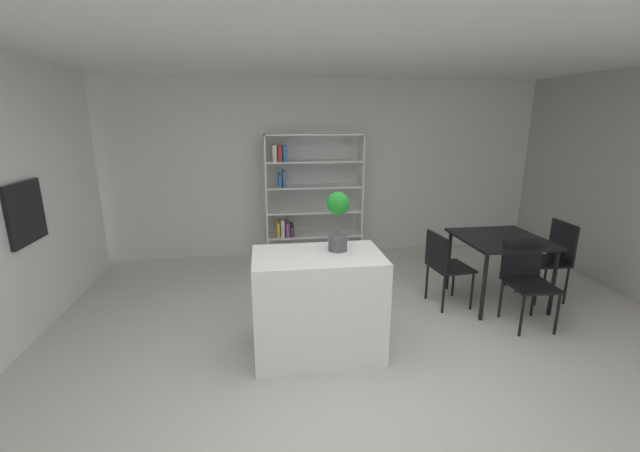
% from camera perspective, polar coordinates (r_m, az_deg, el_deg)
% --- Properties ---
extents(ground_plane, '(10.04, 10.04, 0.00)m').
position_cam_1_polar(ground_plane, '(3.69, 4.48, -19.39)').
color(ground_plane, beige).
extents(ceiling_slab, '(7.29, 6.46, 0.06)m').
position_cam_1_polar(ceiling_slab, '(3.11, 5.58, 26.07)').
color(ceiling_slab, white).
rests_on(ceiling_slab, ground_plane).
extents(back_partition, '(7.29, 0.06, 2.65)m').
position_cam_1_polar(back_partition, '(6.26, -1.66, 8.02)').
color(back_partition, silver).
rests_on(back_partition, ground_plane).
extents(built_in_oven, '(0.06, 0.58, 0.58)m').
position_cam_1_polar(built_in_oven, '(4.69, -36.10, 1.54)').
color(built_in_oven, black).
rests_on(built_in_oven, ground_plane).
extents(kitchen_island, '(1.13, 0.70, 0.94)m').
position_cam_1_polar(kitchen_island, '(3.70, -0.31, -10.89)').
color(kitchen_island, white).
rests_on(kitchen_island, ground_plane).
extents(potted_plant_on_island, '(0.20, 0.20, 0.53)m').
position_cam_1_polar(potted_plant_on_island, '(3.54, 2.56, 1.34)').
color(potted_plant_on_island, '#4C4C51').
rests_on(potted_plant_on_island, kitchen_island).
extents(open_bookshelf, '(1.41, 0.37, 1.87)m').
position_cam_1_polar(open_bookshelf, '(5.95, -1.85, 4.09)').
color(open_bookshelf, white).
rests_on(open_bookshelf, ground_plane).
extents(dining_table, '(0.92, 0.94, 0.78)m').
position_cam_1_polar(dining_table, '(5.03, 24.05, -2.42)').
color(dining_table, black).
rests_on(dining_table, ground_plane).
extents(dining_chair_window_side, '(0.43, 0.44, 0.93)m').
position_cam_1_polar(dining_chair_window_side, '(5.45, 29.96, -3.40)').
color(dining_chair_window_side, black).
rests_on(dining_chair_window_side, ground_plane).
extents(dining_chair_near, '(0.45, 0.48, 0.88)m').
position_cam_1_polar(dining_chair_near, '(4.70, 27.03, -6.11)').
color(dining_chair_near, black).
rests_on(dining_chair_near, ground_plane).
extents(dining_chair_island_side, '(0.45, 0.47, 0.85)m').
position_cam_1_polar(dining_chair_island_side, '(4.76, 17.03, -4.91)').
color(dining_chair_island_side, black).
rests_on(dining_chair_island_side, ground_plane).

